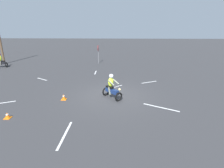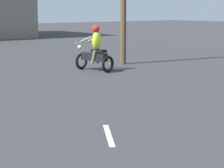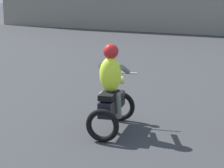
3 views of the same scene
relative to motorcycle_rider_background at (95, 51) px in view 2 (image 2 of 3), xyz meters
name	(u,v)px [view 2 (image 2 of 3)]	position (x,y,z in m)	size (l,w,h in m)	color
motorcycle_rider_background	(95,51)	(0.00, 0.00, 0.00)	(0.92, 1.56, 1.66)	black
lane_stripe_ne	(109,135)	(-4.52, -6.81, -0.72)	(0.10, 1.37, 0.01)	silver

